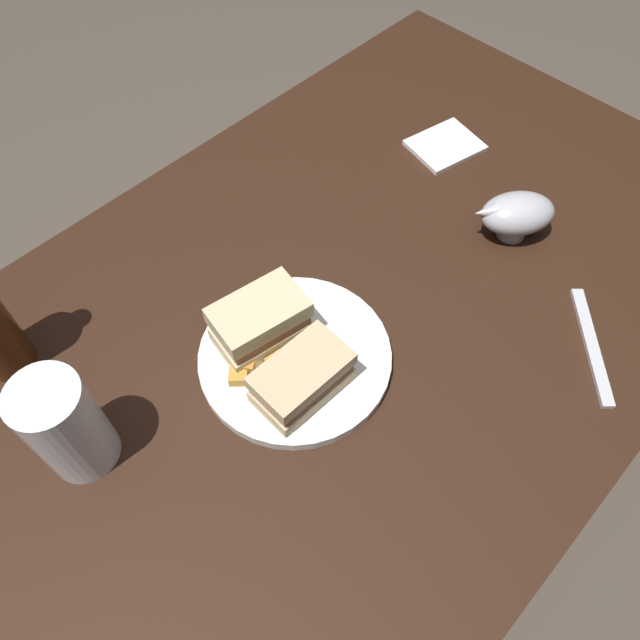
{
  "coord_description": "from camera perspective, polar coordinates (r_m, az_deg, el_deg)",
  "views": [
    {
      "loc": [
        -0.37,
        -0.32,
        1.45
      ],
      "look_at": [
        -0.05,
        -0.01,
        0.78
      ],
      "focal_mm": 34.72,
      "sensor_mm": 36.0,
      "label": 1
    }
  ],
  "objects": [
    {
      "name": "sandwich_half_left",
      "position": [
        0.78,
        -5.54,
        -0.19
      ],
      "size": [
        0.13,
        0.09,
        0.07
      ],
      "color": "beige",
      "rests_on": "plate"
    },
    {
      "name": "potato_wedge_front",
      "position": [
        0.76,
        -3.38,
        -7.02
      ],
      "size": [
        0.06,
        0.04,
        0.02
      ],
      "primitive_type": "cube",
      "rotation": [
        0.0,
        0.0,
        0.38
      ],
      "color": "#B77F33",
      "rests_on": "plate"
    },
    {
      "name": "plate",
      "position": [
        0.8,
        -2.31,
        -3.44
      ],
      "size": [
        0.25,
        0.25,
        0.02
      ],
      "primitive_type": "cylinder",
      "color": "white",
      "rests_on": "dining_table"
    },
    {
      "name": "potato_wedge_middle",
      "position": [
        0.76,
        -2.88,
        -6.64
      ],
      "size": [
        0.03,
        0.04,
        0.02
      ],
      "primitive_type": "cube",
      "rotation": [
        0.0,
        0.0,
        4.78
      ],
      "color": "#B77F33",
      "rests_on": "plate"
    },
    {
      "name": "sandwich_half_right",
      "position": [
        0.75,
        -1.68,
        -5.35
      ],
      "size": [
        0.12,
        0.07,
        0.06
      ],
      "color": "#CCB284",
      "rests_on": "plate"
    },
    {
      "name": "potato_wedge_back",
      "position": [
        0.77,
        -3.32,
        -4.77
      ],
      "size": [
        0.03,
        0.06,
        0.02
      ],
      "primitive_type": "cube",
      "rotation": [
        0.0,
        0.0,
        1.43
      ],
      "color": "gold",
      "rests_on": "plate"
    },
    {
      "name": "fork",
      "position": [
        0.89,
        23.74,
        -2.15
      ],
      "size": [
        0.14,
        0.14,
        0.01
      ],
      "primitive_type": "cube",
      "rotation": [
        0.0,
        0.0,
        0.76
      ],
      "color": "silver",
      "rests_on": "dining_table"
    },
    {
      "name": "potato_wedge_right_edge",
      "position": [
        0.78,
        -7.49,
        -4.36
      ],
      "size": [
        0.05,
        0.05,
        0.01
      ],
      "primitive_type": "cube",
      "rotation": [
        0.0,
        0.0,
        0.8
      ],
      "color": "gold",
      "rests_on": "plate"
    },
    {
      "name": "napkin",
      "position": [
        1.09,
        11.45,
        15.49
      ],
      "size": [
        0.13,
        0.11,
        0.01
      ],
      "primitive_type": "cube",
      "rotation": [
        0.0,
        0.0,
        -0.22
      ],
      "color": "white",
      "rests_on": "dining_table"
    },
    {
      "name": "dining_table",
      "position": [
        1.18,
        1.58,
        -9.22
      ],
      "size": [
        1.29,
        0.79,
        0.75
      ],
      "primitive_type": "cube",
      "color": "black",
      "rests_on": "ground"
    },
    {
      "name": "pint_glass",
      "position": [
        0.75,
        -22.12,
        -9.36
      ],
      "size": [
        0.08,
        0.08,
        0.15
      ],
      "color": "white",
      "rests_on": "dining_table"
    },
    {
      "name": "potato_wedge_left_edge",
      "position": [
        0.79,
        -6.69,
        -3.56
      ],
      "size": [
        0.04,
        0.04,
        0.02
      ],
      "primitive_type": "cube",
      "rotation": [
        0.0,
        0.0,
        3.74
      ],
      "color": "#B77F33",
      "rests_on": "plate"
    },
    {
      "name": "ground_plane",
      "position": [
        1.53,
        1.25,
        -15.04
      ],
      "size": [
        6.0,
        6.0,
        0.0
      ],
      "primitive_type": "plane",
      "color": "#4C4238"
    },
    {
      "name": "gravy_boat",
      "position": [
        0.95,
        17.66,
        9.32
      ],
      "size": [
        0.13,
        0.12,
        0.07
      ],
      "color": "#B7B7BC",
      "rests_on": "dining_table"
    }
  ]
}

